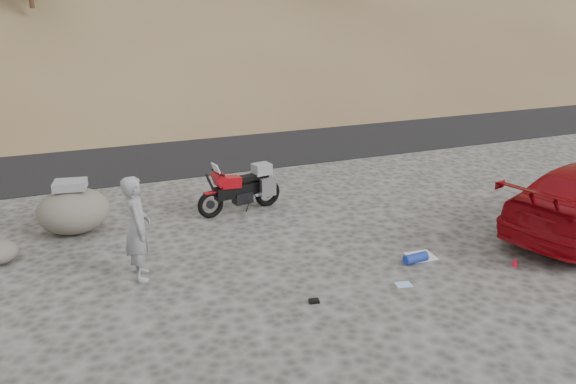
% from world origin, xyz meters
% --- Properties ---
extents(ground, '(140.00, 140.00, 0.00)m').
position_xyz_m(ground, '(0.00, 0.00, 0.00)').
color(ground, '#3D3A38').
rests_on(ground, ground).
extents(road, '(120.00, 7.00, 0.05)m').
position_xyz_m(road, '(0.00, 9.00, 0.00)').
color(road, black).
rests_on(road, ground).
extents(motorcycle, '(2.04, 0.81, 1.22)m').
position_xyz_m(motorcycle, '(0.08, 2.67, 0.52)').
color(motorcycle, black).
rests_on(motorcycle, ground).
extents(man, '(0.48, 0.69, 1.82)m').
position_xyz_m(man, '(-2.53, 0.28, 0.00)').
color(man, gray).
rests_on(man, ground).
extents(boulder, '(1.78, 1.66, 1.11)m').
position_xyz_m(boulder, '(-3.49, 2.79, 0.48)').
color(boulder, '#5D5850').
rests_on(boulder, ground).
extents(gear_white_cloth, '(0.52, 0.47, 0.02)m').
position_xyz_m(gear_white_cloth, '(2.39, -0.85, 0.01)').
color(gear_white_cloth, white).
rests_on(gear_white_cloth, ground).
extents(gear_blue_mat, '(0.46, 0.20, 0.18)m').
position_xyz_m(gear_blue_mat, '(2.15, -1.02, 0.09)').
color(gear_blue_mat, navy).
rests_on(gear_blue_mat, ground).
extents(gear_funnel, '(0.14, 0.14, 0.16)m').
position_xyz_m(gear_funnel, '(3.74, -1.79, 0.08)').
color(gear_funnel, red).
rests_on(gear_funnel, ground).
extents(gear_glove_a, '(0.18, 0.14, 0.05)m').
position_xyz_m(gear_glove_a, '(-0.14, -1.61, 0.02)').
color(gear_glove_a, black).
rests_on(gear_glove_a, ground).
extents(gear_blue_cloth, '(0.30, 0.24, 0.01)m').
position_xyz_m(gear_blue_cloth, '(1.49, -1.65, 0.01)').
color(gear_blue_cloth, '#98C7EC').
rests_on(gear_blue_cloth, ground).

